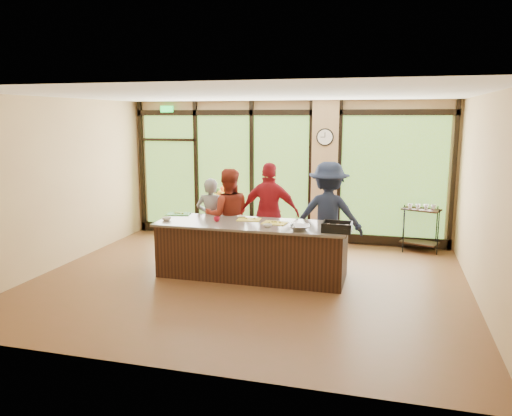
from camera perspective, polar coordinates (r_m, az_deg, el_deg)
The scene contains 25 objects.
floor at distance 8.28m, azimuth -1.01°, elevation -8.39°, with size 7.00×7.00×0.00m, color brown.
ceiling at distance 7.85m, azimuth -1.09°, elevation 12.83°, with size 7.00×7.00×0.00m, color white.
back_wall at distance 10.81m, azimuth 3.40°, elevation 4.19°, with size 7.00×7.00×0.00m, color tan.
left_wall at distance 9.51m, azimuth -21.77°, elevation 2.61°, with size 6.00×6.00×0.00m, color tan.
right_wall at distance 7.73m, azimuth 24.73°, elevation 0.75°, with size 6.00×6.00×0.00m, color tan.
window_wall at distance 10.75m, azimuth 4.20°, elevation 3.58°, with size 6.90×0.12×3.00m.
island_base at distance 8.43m, azimuth -0.45°, elevation -4.92°, with size 3.10×1.00×0.88m, color black.
countertop at distance 8.32m, azimuth -0.46°, elevation -1.86°, with size 3.20×1.10×0.04m, color #6E645A.
wall_clock at distance 10.49m, azimuth 7.89°, elevation 8.03°, with size 0.36×0.04×0.36m.
cook_left at distance 9.39m, azimuth -5.16°, elevation -1.26°, with size 0.57×0.37×1.55m, color gray.
cook_midleft at distance 9.16m, azimuth -3.21°, elevation -0.91°, with size 0.85×0.66×1.75m, color maroon.
cook_midright at distance 9.09m, azimuth 1.60°, elevation -0.62°, with size 1.09×0.45×1.86m, color maroon.
cook_right at distance 8.92m, azimuth 8.27°, elevation -0.83°, with size 1.22×0.70×1.89m, color #182036.
roasting_pan at distance 7.79m, azimuth 9.25°, elevation -2.39°, with size 0.45×0.35×0.08m, color black.
mixing_bowl at distance 7.82m, azimuth 4.99°, elevation -2.25°, with size 0.32×0.32×0.08m, color silver.
cutting_board_left at distance 9.18m, azimuth -8.85°, elevation -0.66°, with size 0.42×0.32×0.01m, color #33802E.
cutting_board_center at distance 8.57m, azimuth -0.81°, elevation -1.32°, with size 0.39×0.29×0.01m, color gold.
cutting_board_right at distance 8.30m, azimuth 2.15°, elevation -1.72°, with size 0.40×0.30×0.01m, color gold.
prep_bowl_near at distance 8.66m, azimuth -10.19°, elevation -1.23°, with size 0.16×0.16×0.05m, color silver.
prep_bowl_mid at distance 8.01m, azimuth 1.34°, elevation -2.02°, with size 0.15×0.15×0.05m, color silver.
prep_bowl_far at distance 8.75m, azimuth -1.74°, elevation -1.01°, with size 0.14×0.14×0.03m, color silver.
red_ramekin at distance 8.46m, azimuth -4.51°, elevation -1.27°, with size 0.11×0.11×0.08m, color #A81029.
flower_stand at distance 10.58m, azimuth -3.75°, elevation -2.15°, with size 0.37×0.37×0.74m, color black.
flower_vase at distance 10.48m, azimuth -3.78°, elevation 0.55°, with size 0.26×0.26×0.27m, color olive.
bar_cart at distance 10.47m, azimuth 18.31°, elevation -1.65°, with size 0.80×0.63×0.96m.
Camera 1 is at (2.19, -7.53, 2.67)m, focal length 35.00 mm.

